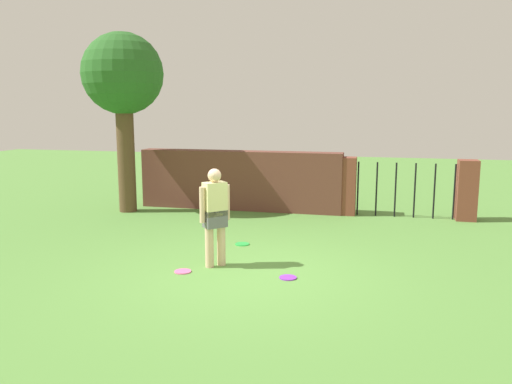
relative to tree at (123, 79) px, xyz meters
name	(u,v)px	position (x,y,z in m)	size (l,w,h in m)	color
ground_plane	(247,274)	(4.17, -4.08, -3.27)	(40.00, 40.00, 0.00)	#568C3D
brick_wall	(240,180)	(2.67, 0.91, -2.52)	(5.18, 0.50, 1.50)	brown
tree	(123,79)	(0.00, 0.00, 0.00)	(1.97, 1.97, 4.38)	brown
person	(215,213)	(3.56, -3.79, -2.37)	(0.41, 0.41, 1.62)	beige
fence_gate	(405,188)	(6.73, 0.91, -2.57)	(3.18, 0.44, 1.40)	brown
frisbee_green	(242,244)	(3.64, -2.40, -3.26)	(0.27, 0.27, 0.02)	green
frisbee_purple	(288,278)	(4.83, -4.12, -3.26)	(0.27, 0.27, 0.02)	purple
frisbee_pink	(183,271)	(3.15, -4.22, -3.26)	(0.27, 0.27, 0.02)	pink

